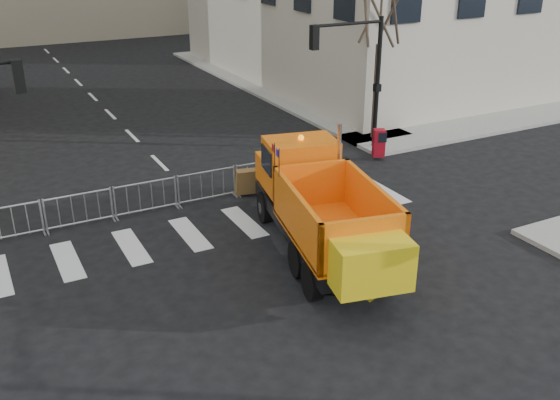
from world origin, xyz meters
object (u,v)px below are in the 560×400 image
plow_truck (321,206)px  cop_a (270,168)px  newspaper_box (379,143)px  cop_b (275,171)px  cop_c (302,167)px

plow_truck → cop_a: (0.68, 4.44, -0.48)m
newspaper_box → plow_truck: bearing=-114.0°
cop_b → cop_c: (0.98, -0.17, 0.02)m
plow_truck → newspaper_box: 8.47m
cop_b → newspaper_box: size_ratio=1.61×
cop_a → cop_b: (0.17, 0.00, -0.14)m
newspaper_box → cop_a: bearing=-143.5°
plow_truck → newspaper_box: bearing=-35.1°
cop_a → cop_c: 1.16m
cop_c → cop_b: bearing=-72.2°
plow_truck → cop_b: size_ratio=5.10×
cop_a → cop_b: cop_a is taller
cop_b → newspaper_box: (5.32, 1.32, -0.19)m
newspaper_box → cop_b: bearing=-143.1°
cop_b → newspaper_box: 5.48m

